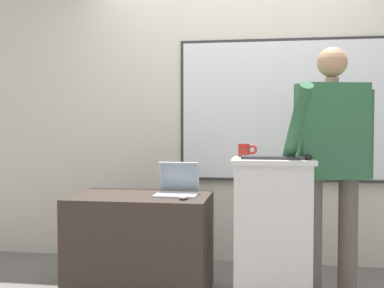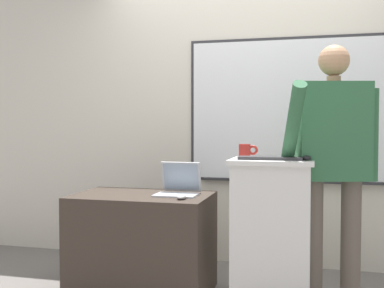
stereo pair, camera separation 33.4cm
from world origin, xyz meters
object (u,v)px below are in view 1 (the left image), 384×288
(lectern_podium, at_px, (273,231))
(laptop, at_px, (178,185))
(wireless_keyboard, at_px, (272,158))
(computer_mouse_by_laptop, at_px, (183,197))
(coffee_mug, at_px, (245,150))
(person_presenter, at_px, (331,155))
(computer_mouse_by_keyboard, at_px, (308,157))
(side_desk, at_px, (141,245))

(lectern_podium, height_order, laptop, lectern_podium)
(wireless_keyboard, relative_size, computer_mouse_by_laptop, 4.10)
(laptop, relative_size, computer_mouse_by_laptop, 2.97)
(lectern_podium, height_order, coffee_mug, coffee_mug)
(computer_mouse_by_laptop, height_order, coffee_mug, coffee_mug)
(lectern_podium, bearing_deg, person_presenter, 12.06)
(wireless_keyboard, bearing_deg, person_presenter, 18.89)
(wireless_keyboard, bearing_deg, computer_mouse_by_keyboard, -0.51)
(computer_mouse_by_keyboard, distance_m, coffee_mug, 0.46)
(laptop, xyz_separation_m, coffee_mug, (0.48, 0.02, 0.25))
(laptop, height_order, wireless_keyboard, wireless_keyboard)
(person_presenter, xyz_separation_m, computer_mouse_by_keyboard, (-0.16, -0.14, -0.01))
(laptop, bearing_deg, side_desk, -165.76)
(computer_mouse_by_keyboard, bearing_deg, person_presenter, 39.56)
(coffee_mug, bearing_deg, computer_mouse_by_laptop, -149.50)
(wireless_keyboard, bearing_deg, laptop, 165.82)
(computer_mouse_by_keyboard, bearing_deg, side_desk, 174.76)
(person_presenter, height_order, computer_mouse_by_laptop, person_presenter)
(lectern_podium, height_order, computer_mouse_by_keyboard, computer_mouse_by_keyboard)
(side_desk, xyz_separation_m, computer_mouse_by_laptop, (0.33, -0.15, 0.37))
(wireless_keyboard, distance_m, coffee_mug, 0.27)
(computer_mouse_by_keyboard, bearing_deg, laptop, 169.20)
(side_desk, height_order, wireless_keyboard, wireless_keyboard)
(laptop, relative_size, wireless_keyboard, 0.72)
(side_desk, bearing_deg, computer_mouse_by_keyboard, -5.24)
(computer_mouse_by_laptop, xyz_separation_m, computer_mouse_by_keyboard, (0.81, 0.04, 0.27))
(laptop, xyz_separation_m, wireless_keyboard, (0.67, -0.17, 0.21))
(coffee_mug, bearing_deg, computer_mouse_by_keyboard, -24.49)
(side_desk, height_order, person_presenter, person_presenter)
(computer_mouse_by_keyboard, bearing_deg, computer_mouse_by_laptop, -176.83)
(laptop, bearing_deg, coffee_mug, 2.29)
(lectern_podium, bearing_deg, laptop, 170.13)
(coffee_mug, bearing_deg, side_desk, -173.46)
(laptop, height_order, computer_mouse_by_keyboard, computer_mouse_by_keyboard)
(laptop, height_order, computer_mouse_by_laptop, laptop)
(lectern_podium, bearing_deg, computer_mouse_by_laptop, -170.55)
(wireless_keyboard, relative_size, coffee_mug, 3.09)
(wireless_keyboard, bearing_deg, side_desk, 173.61)
(wireless_keyboard, xyz_separation_m, coffee_mug, (-0.19, 0.19, 0.04))
(laptop, bearing_deg, computer_mouse_by_keyboard, -10.80)
(laptop, bearing_deg, wireless_keyboard, -14.18)
(laptop, distance_m, computer_mouse_by_keyboard, 0.93)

